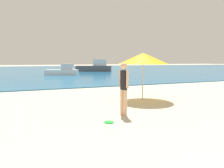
% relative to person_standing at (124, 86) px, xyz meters
% --- Properties ---
extents(water, '(160.00, 60.00, 0.06)m').
position_rel_person_standing_xyz_m(water, '(0.32, 37.21, -0.97)').
color(water, '#1E6B9E').
rests_on(water, ground).
extents(person_standing, '(0.23, 0.38, 1.75)m').
position_rel_person_standing_xyz_m(person_standing, '(0.00, 0.00, 0.00)').
color(person_standing, '#DDAD84').
rests_on(person_standing, ground).
extents(frisbee, '(0.28, 0.28, 0.03)m').
position_rel_person_standing_xyz_m(frisbee, '(-0.75, -0.59, -0.98)').
color(frisbee, green).
rests_on(frisbee, ground).
extents(boat_near, '(4.22, 2.77, 1.37)m').
position_rel_person_standing_xyz_m(boat_near, '(1.08, 20.18, -0.46)').
color(boat_near, white).
rests_on(boat_near, water).
extents(boat_far, '(6.04, 4.33, 1.98)m').
position_rel_person_standing_xyz_m(boat_far, '(7.53, 27.50, -0.25)').
color(boat_far, '#4C4C51').
rests_on(boat_far, water).
extents(beach_umbrella, '(2.29, 2.29, 2.17)m').
position_rel_person_standing_xyz_m(beach_umbrella, '(1.99, 2.18, 0.92)').
color(beach_umbrella, '#B7B7BC').
rests_on(beach_umbrella, ground).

